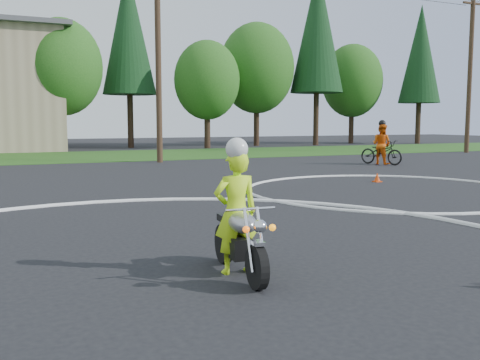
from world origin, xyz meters
name	(u,v)px	position (x,y,z in m)	size (l,w,h in m)	color
ground	(264,347)	(0.00, 0.00, 0.00)	(120.00, 120.00, 0.00)	black
grass_strip	(41,157)	(0.00, 27.00, 0.01)	(120.00, 10.00, 0.02)	#1E4714
course_markings	(262,232)	(2.17, 4.35, 0.01)	(19.05, 19.05, 0.12)	silver
primary_motorcycle	(240,240)	(0.70, 2.05, 0.46)	(0.63, 1.80, 0.94)	black
rider_primary_grp	(236,208)	(0.70, 2.19, 0.84)	(0.61, 0.43, 1.75)	#C7FF1A
rider_second_grp	(381,149)	(13.88, 15.59, 0.72)	(1.39, 2.23, 2.03)	black
traffic_cones	(387,211)	(5.09, 4.55, 0.14)	(16.44, 9.86, 0.30)	#D63D0B
treeline	(233,61)	(14.78, 34.61, 6.62)	(38.20, 8.10, 14.52)	#382619
utility_poles	(158,52)	(5.00, 21.00, 5.20)	(41.60, 1.12, 10.00)	#473321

